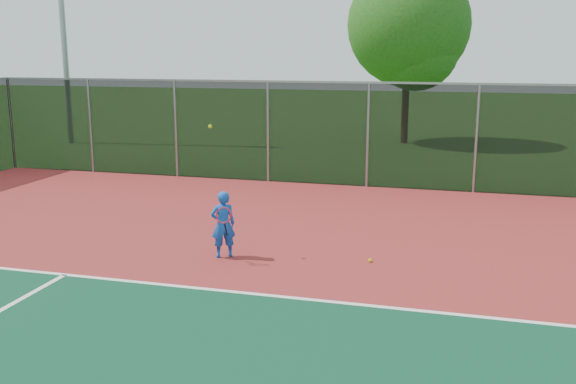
# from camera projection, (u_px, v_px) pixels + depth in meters

# --- Properties ---
(court_apron) EXTENTS (30.00, 20.00, 0.02)m
(court_apron) POSITION_uv_depth(u_px,v_px,m) (481.00, 347.00, 8.53)
(court_apron) COLOR maroon
(court_apron) RESTS_ON ground
(fence_back) EXTENTS (30.00, 0.06, 3.03)m
(fence_back) POSITION_uv_depth(u_px,v_px,m) (476.00, 137.00, 17.63)
(fence_back) COLOR black
(fence_back) RESTS_ON court_apron
(tennis_player) EXTENTS (0.59, 0.67, 2.52)m
(tennis_player) POSITION_uv_depth(u_px,v_px,m) (223.00, 224.00, 12.14)
(tennis_player) COLOR blue
(tennis_player) RESTS_ON court_apron
(practice_ball_0) EXTENTS (0.07, 0.07, 0.07)m
(practice_ball_0) POSITION_uv_depth(u_px,v_px,m) (370.00, 260.00, 11.96)
(practice_ball_0) COLOR gold
(practice_ball_0) RESTS_ON court_apron
(tree_back_left) EXTENTS (5.14, 5.14, 7.55)m
(tree_back_left) POSITION_uv_depth(u_px,v_px,m) (410.00, 31.00, 26.77)
(tree_back_left) COLOR #362613
(tree_back_left) RESTS_ON ground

